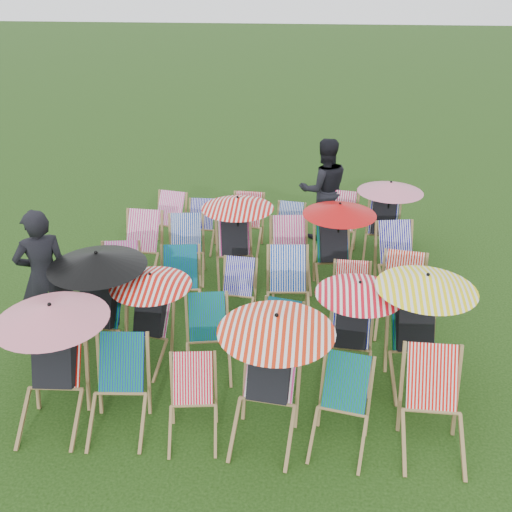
# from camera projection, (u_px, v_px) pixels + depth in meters

# --- Properties ---
(ground) EXTENTS (100.00, 100.00, 0.00)m
(ground) POSITION_uv_depth(u_px,v_px,m) (257.00, 320.00, 8.27)
(ground) COLOR black
(ground) RESTS_ON ground
(deckchair_0) EXTENTS (1.20, 1.27, 1.43)m
(deckchair_0) POSITION_uv_depth(u_px,v_px,m) (52.00, 363.00, 6.16)
(deckchair_0) COLOR olive
(deckchair_0) RESTS_ON ground
(deckchair_1) EXTENTS (0.71, 0.93, 0.96)m
(deckchair_1) POSITION_uv_depth(u_px,v_px,m) (118.00, 391.00, 6.17)
(deckchair_1) COLOR olive
(deckchair_1) RESTS_ON ground
(deckchair_2) EXTENTS (0.65, 0.83, 0.82)m
(deckchair_2) POSITION_uv_depth(u_px,v_px,m) (192.00, 404.00, 6.08)
(deckchair_2) COLOR olive
(deckchair_2) RESTS_ON ground
(deckchair_3) EXTENTS (1.22, 1.29, 1.45)m
(deckchair_3) POSITION_uv_depth(u_px,v_px,m) (269.00, 376.00, 5.95)
(deckchair_3) COLOR olive
(deckchair_3) RESTS_ON ground
(deckchair_4) EXTENTS (0.73, 0.91, 0.89)m
(deckchair_4) POSITION_uv_depth(u_px,v_px,m) (341.00, 409.00, 5.95)
(deckchair_4) COLOR olive
(deckchair_4) RESTS_ON ground
(deckchair_5) EXTENTS (0.67, 0.93, 1.01)m
(deckchair_5) POSITION_uv_depth(u_px,v_px,m) (434.00, 409.00, 5.88)
(deckchair_5) COLOR olive
(deckchair_5) RESTS_ON ground
(deckchair_6) EXTENTS (1.22, 1.29, 1.45)m
(deckchair_6) POSITION_uv_depth(u_px,v_px,m) (95.00, 305.00, 7.21)
(deckchair_6) COLOR olive
(deckchair_6) RESTS_ON ground
(deckchair_7) EXTENTS (1.02, 1.09, 1.21)m
(deckchair_7) POSITION_uv_depth(u_px,v_px,m) (147.00, 317.00, 7.18)
(deckchair_7) COLOR olive
(deckchair_7) RESTS_ON ground
(deckchair_8) EXTENTS (0.74, 0.92, 0.89)m
(deckchair_8) POSITION_uv_depth(u_px,v_px,m) (208.00, 339.00, 7.09)
(deckchair_8) COLOR olive
(deckchair_8) RESTS_ON ground
(deckchair_9) EXTENTS (0.70, 0.87, 0.84)m
(deckchair_9) POSITION_uv_depth(u_px,v_px,m) (276.00, 343.00, 7.05)
(deckchair_9) COLOR olive
(deckchair_9) RESTS_ON ground
(deckchair_10) EXTENTS (1.06, 1.10, 1.25)m
(deckchair_10) POSITION_uv_depth(u_px,v_px,m) (353.00, 328.00, 6.92)
(deckchair_10) COLOR olive
(deckchair_10) RESTS_ON ground
(deckchair_11) EXTENTS (1.18, 1.27, 1.40)m
(deckchair_11) POSITION_uv_depth(u_px,v_px,m) (419.00, 328.00, 6.78)
(deckchair_11) COLOR olive
(deckchair_11) RESTS_ON ground
(deckchair_12) EXTENTS (0.75, 0.95, 0.93)m
(deckchair_12) POSITION_uv_depth(u_px,v_px,m) (120.00, 281.00, 8.35)
(deckchair_12) COLOR olive
(deckchair_12) RESTS_ON ground
(deckchair_13) EXTENTS (0.74, 0.95, 0.94)m
(deckchair_13) POSITION_uv_depth(u_px,v_px,m) (180.00, 287.00, 8.21)
(deckchair_13) COLOR olive
(deckchair_13) RESTS_ON ground
(deckchair_14) EXTENTS (0.59, 0.79, 0.81)m
(deckchair_14) POSITION_uv_depth(u_px,v_px,m) (236.00, 293.00, 8.17)
(deckchair_14) COLOR olive
(deckchair_14) RESTS_ON ground
(deckchair_15) EXTENTS (0.74, 0.97, 0.98)m
(deckchair_15) POSITION_uv_depth(u_px,v_px,m) (288.00, 289.00, 8.10)
(deckchair_15) COLOR olive
(deckchair_15) RESTS_ON ground
(deckchair_16) EXTENTS (0.59, 0.81, 0.86)m
(deckchair_16) POSITION_uv_depth(u_px,v_px,m) (351.00, 300.00, 7.95)
(deckchair_16) COLOR olive
(deckchair_16) RESTS_ON ground
(deckchair_17) EXTENTS (0.78, 1.00, 0.99)m
(deckchair_17) POSITION_uv_depth(u_px,v_px,m) (402.00, 296.00, 7.91)
(deckchair_17) COLOR olive
(deckchair_17) RESTS_ON ground
(deckchair_18) EXTENTS (0.71, 0.96, 1.01)m
(deckchair_18) POSITION_uv_depth(u_px,v_px,m) (138.00, 248.00, 9.25)
(deckchair_18) COLOR olive
(deckchair_18) RESTS_ON ground
(deckchair_19) EXTENTS (0.75, 0.95, 0.95)m
(deckchair_19) POSITION_uv_depth(u_px,v_px,m) (186.00, 250.00, 9.28)
(deckchair_19) COLOR olive
(deckchair_19) RESTS_ON ground
(deckchair_20) EXTENTS (1.15, 1.25, 1.37)m
(deckchair_20) POSITION_uv_depth(u_px,v_px,m) (236.00, 238.00, 9.10)
(deckchair_20) COLOR olive
(deckchair_20) RESTS_ON ground
(deckchair_21) EXTENTS (0.78, 1.00, 1.00)m
(deckchair_21) POSITION_uv_depth(u_px,v_px,m) (290.00, 255.00, 9.05)
(deckchair_21) COLOR olive
(deckchair_21) RESTS_ON ground
(deckchair_22) EXTENTS (1.14, 1.23, 1.35)m
(deckchair_22) POSITION_uv_depth(u_px,v_px,m) (336.00, 244.00, 8.91)
(deckchair_22) COLOR olive
(deckchair_22) RESTS_ON ground
(deckchair_23) EXTENTS (0.82, 1.02, 1.00)m
(deckchair_23) POSITION_uv_depth(u_px,v_px,m) (399.00, 261.00, 8.88)
(deckchair_23) COLOR olive
(deckchair_23) RESTS_ON ground
(deckchair_24) EXTENTS (0.75, 0.94, 0.92)m
(deckchair_24) POSITION_uv_depth(u_px,v_px,m) (165.00, 223.00, 10.30)
(deckchair_24) COLOR olive
(deckchair_24) RESTS_ON ground
(deckchair_25) EXTENTS (0.54, 0.76, 0.82)m
(deckchair_25) POSITION_uv_depth(u_px,v_px,m) (200.00, 227.00, 10.26)
(deckchair_25) COLOR olive
(deckchair_25) RESTS_ON ground
(deckchair_26) EXTENTS (0.66, 0.89, 0.93)m
(deckchair_26) POSITION_uv_depth(u_px,v_px,m) (246.00, 224.00, 10.24)
(deckchair_26) COLOR olive
(deckchair_26) RESTS_ON ground
(deckchair_27) EXTENTS (0.64, 0.82, 0.83)m
(deckchair_27) POSITION_uv_depth(u_px,v_px,m) (288.00, 231.00, 10.10)
(deckchair_27) COLOR olive
(deckchair_27) RESTS_ON ground
(deckchair_28) EXTENTS (0.81, 1.02, 1.02)m
(deckchair_28) POSITION_uv_depth(u_px,v_px,m) (337.00, 226.00, 10.03)
(deckchair_28) COLOR olive
(deckchair_28) RESTS_ON ground
(deckchair_29) EXTENTS (1.12, 1.18, 1.33)m
(deckchair_29) POSITION_uv_depth(u_px,v_px,m) (385.00, 218.00, 9.86)
(deckchair_29) COLOR olive
(deckchair_29) RESTS_ON ground
(person_left) EXTENTS (0.82, 0.75, 1.87)m
(person_left) POSITION_uv_depth(u_px,v_px,m) (44.00, 275.00, 7.54)
(person_left) COLOR black
(person_left) RESTS_ON ground
(person_rear) EXTENTS (1.08, 0.93, 1.91)m
(person_rear) POSITION_uv_depth(u_px,v_px,m) (324.00, 190.00, 10.42)
(person_rear) COLOR black
(person_rear) RESTS_ON ground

